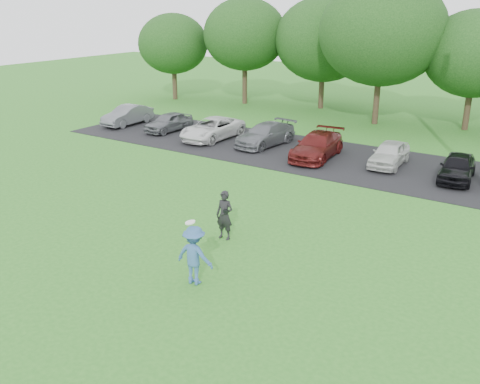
# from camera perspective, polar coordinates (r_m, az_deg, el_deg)

# --- Properties ---
(ground) EXTENTS (100.00, 100.00, 0.00)m
(ground) POSITION_cam_1_polar(r_m,az_deg,el_deg) (15.33, -7.32, -8.28)
(ground) COLOR #2A7220
(ground) RESTS_ON ground
(parking_lot) EXTENTS (32.00, 6.50, 0.03)m
(parking_lot) POSITION_cam_1_polar(r_m,az_deg,el_deg) (25.83, 11.74, 3.24)
(parking_lot) COLOR black
(parking_lot) RESTS_ON ground
(frisbee_player) EXTENTS (1.11, 0.71, 1.87)m
(frisbee_player) POSITION_cam_1_polar(r_m,az_deg,el_deg) (14.26, -4.89, -6.73)
(frisbee_player) COLOR #365E98
(frisbee_player) RESTS_ON ground
(camera_bystander) EXTENTS (0.60, 0.44, 1.59)m
(camera_bystander) POSITION_cam_1_polar(r_m,az_deg,el_deg) (16.83, -1.65, -2.49)
(camera_bystander) COLOR black
(camera_bystander) RESTS_ON ground
(parked_cars) EXTENTS (30.25, 4.83, 1.23)m
(parked_cars) POSITION_cam_1_polar(r_m,az_deg,el_deg) (25.64, 11.70, 4.50)
(parked_cars) COLOR slate
(parked_cars) RESTS_ON parking_lot
(tree_row) EXTENTS (42.39, 9.85, 8.64)m
(tree_row) POSITION_cam_1_polar(r_m,az_deg,el_deg) (33.80, 21.33, 14.61)
(tree_row) COLOR #38281C
(tree_row) RESTS_ON ground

